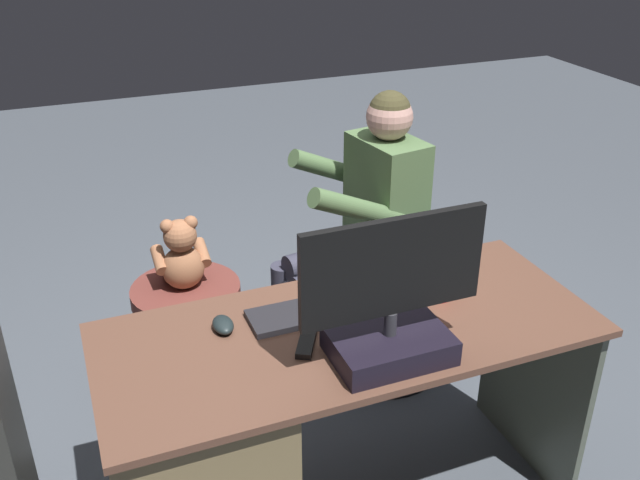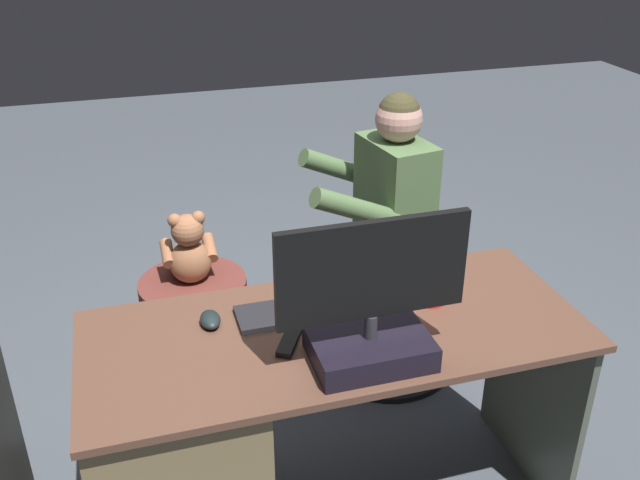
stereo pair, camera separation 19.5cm
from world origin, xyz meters
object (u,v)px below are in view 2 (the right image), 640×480
at_px(monitor, 371,316).
at_px(person, 370,219).
at_px(desk, 210,445).
at_px(office_chair_teddy, 197,325).
at_px(keyboard, 305,310).
at_px(tv_remote, 290,340).
at_px(computer_mouse, 210,320).
at_px(visitor_chair, 389,312).
at_px(cup, 432,289).
at_px(teddy_bear, 189,251).

bearing_deg(monitor, person, -110.31).
xyz_separation_m(desk, office_chair_teddy, (-0.06, -0.85, -0.13)).
xyz_separation_m(keyboard, person, (-0.44, -0.63, -0.04)).
relative_size(keyboard, tv_remote, 2.80).
xyz_separation_m(computer_mouse, office_chair_teddy, (-0.02, -0.73, -0.50)).
bearing_deg(keyboard, visitor_chair, -131.18).
distance_m(computer_mouse, cup, 0.68).
distance_m(keyboard, computer_mouse, 0.29).
distance_m(desk, visitor_chair, 1.13).
distance_m(cup, office_chair_teddy, 1.17).
relative_size(desk, keyboard, 3.53).
distance_m(computer_mouse, office_chair_teddy, 0.88).
xyz_separation_m(keyboard, cup, (-0.39, 0.06, 0.04)).
distance_m(computer_mouse, visitor_chair, 1.13).
bearing_deg(tv_remote, cup, -141.27).
bearing_deg(desk, keyboard, -162.52).
bearing_deg(cup, visitor_chair, -102.18).
xyz_separation_m(monitor, cup, (-0.28, -0.22, -0.09)).
bearing_deg(keyboard, computer_mouse, -3.59).
height_order(monitor, visitor_chair, monitor).
xyz_separation_m(monitor, tv_remote, (0.19, -0.13, -0.13)).
relative_size(office_chair_teddy, visitor_chair, 1.01).
relative_size(cup, visitor_chair, 0.17).
distance_m(visitor_chair, person, 0.46).
height_order(desk, tv_remote, tv_remote).
relative_size(computer_mouse, tv_remote, 0.64).
bearing_deg(teddy_bear, tv_remote, 101.70).
bearing_deg(person, office_chair_teddy, -9.46).
height_order(monitor, person, person).
distance_m(monitor, visitor_chair, 1.16).
relative_size(monitor, teddy_bear, 1.72).
height_order(tv_remote, teddy_bear, teddy_bear).
xyz_separation_m(teddy_bear, visitor_chair, (-0.80, 0.15, -0.35)).
xyz_separation_m(cup, tv_remote, (0.48, 0.08, -0.04)).
bearing_deg(computer_mouse, person, -140.07).
bearing_deg(computer_mouse, cup, 173.82).
distance_m(monitor, cup, 0.37).
height_order(keyboard, tv_remote, keyboard).
distance_m(tv_remote, teddy_bear, 0.93).
distance_m(tv_remote, visitor_chair, 1.09).
distance_m(monitor, teddy_bear, 1.13).
distance_m(monitor, computer_mouse, 0.51).
relative_size(computer_mouse, teddy_bear, 0.32).
height_order(desk, person, person).
relative_size(desk, office_chair_teddy, 2.57).
xyz_separation_m(monitor, person, (-0.33, -0.90, -0.17)).
relative_size(keyboard, visitor_chair, 0.73).
bearing_deg(desk, office_chair_teddy, -94.25).
relative_size(tv_remote, teddy_bear, 0.49).
distance_m(office_chair_teddy, visitor_chair, 0.82).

